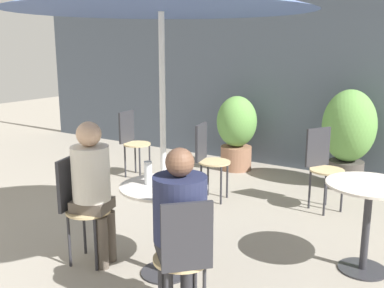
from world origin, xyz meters
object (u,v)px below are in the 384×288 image
(bistro_chair_4, at_px, (322,161))
(beer_glass_1, at_px, (148,173))
(bistro_chair_0, at_px, (78,200))
(bistro_chair_2, at_px, (132,137))
(potted_plant_0, at_px, (237,130))
(bistro_chair_3, at_px, (208,154))
(beer_glass_0, at_px, (177,179))
(seated_person_1, at_px, (180,220))
(seated_person_0, at_px, (93,180))
(cafe_table_near, at_px, (164,209))
(cafe_table_far, at_px, (368,207))
(bistro_chair_1, at_px, (184,252))
(potted_plant_1, at_px, (349,133))

(bistro_chair_4, height_order, beer_glass_1, beer_glass_1)
(beer_glass_1, bearing_deg, bistro_chair_0, -164.30)
(bistro_chair_2, height_order, potted_plant_0, potted_plant_0)
(beer_glass_1, bearing_deg, bistro_chair_3, 106.08)
(beer_glass_0, bearing_deg, seated_person_1, -53.65)
(bistro_chair_0, distance_m, seated_person_0, 0.23)
(cafe_table_near, relative_size, beer_glass_1, 4.07)
(beer_glass_1, bearing_deg, potted_plant_0, 104.78)
(cafe_table_far, bearing_deg, beer_glass_1, -146.70)
(cafe_table_near, bearing_deg, potted_plant_0, 107.06)
(cafe_table_near, bearing_deg, bistro_chair_1, -44.13)
(cafe_table_far, relative_size, bistro_chair_0, 0.82)
(bistro_chair_0, distance_m, bistro_chair_1, 1.30)
(seated_person_0, bearing_deg, bistro_chair_2, 17.47)
(potted_plant_0, height_order, potted_plant_1, potted_plant_1)
(bistro_chair_0, distance_m, beer_glass_0, 0.91)
(cafe_table_near, relative_size, seated_person_0, 0.61)
(bistro_chair_0, xyz_separation_m, beer_glass_0, (0.85, 0.20, 0.27))
(beer_glass_0, bearing_deg, bistro_chair_3, 113.73)
(potted_plant_1, bearing_deg, bistro_chair_4, -92.68)
(bistro_chair_3, relative_size, potted_plant_0, 0.84)
(cafe_table_far, height_order, bistro_chair_2, bistro_chair_2)
(bistro_chair_0, xyz_separation_m, bistro_chair_4, (1.31, 2.32, 0.00))
(bistro_chair_1, relative_size, seated_person_0, 0.74)
(bistro_chair_2, distance_m, beer_glass_1, 2.73)
(seated_person_1, xyz_separation_m, beer_glass_1, (-0.56, 0.39, 0.13))
(cafe_table_far, distance_m, bistro_chair_0, 2.33)
(potted_plant_1, bearing_deg, bistro_chair_2, -157.43)
(cafe_table_near, xyz_separation_m, cafe_table_far, (1.32, 0.91, -0.00))
(bistro_chair_2, bearing_deg, bistro_chair_4, -91.14)
(cafe_table_near, bearing_deg, potted_plant_1, 78.28)
(bistro_chair_2, bearing_deg, cafe_table_far, -112.41)
(seated_person_0, height_order, potted_plant_0, seated_person_0)
(bistro_chair_0, relative_size, potted_plant_0, 0.84)
(bistro_chair_1, relative_size, seated_person_1, 0.76)
(cafe_table_near, bearing_deg, cafe_table_far, 34.58)
(bistro_chair_1, xyz_separation_m, beer_glass_1, (-0.66, 0.49, 0.28))
(seated_person_1, bearing_deg, potted_plant_1, -139.06)
(bistro_chair_4, bearing_deg, beer_glass_1, -166.69)
(beer_glass_0, bearing_deg, seated_person_0, -166.86)
(seated_person_0, bearing_deg, potted_plant_0, -9.83)
(seated_person_0, bearing_deg, beer_glass_0, -92.74)
(potted_plant_0, bearing_deg, bistro_chair_0, -86.40)
(bistro_chair_3, relative_size, beer_glass_0, 5.85)
(cafe_table_far, xyz_separation_m, bistro_chair_4, (-0.73, 1.21, -0.00))
(bistro_chair_1, xyz_separation_m, seated_person_1, (-0.10, 0.10, 0.16))
(beer_glass_0, distance_m, potted_plant_1, 3.08)
(cafe_table_near, height_order, bistro_chair_4, bistro_chair_4)
(seated_person_1, height_order, beer_glass_1, seated_person_1)
(bistro_chair_1, height_order, beer_glass_1, beer_glass_1)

